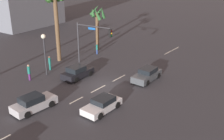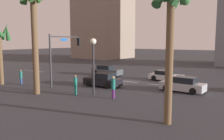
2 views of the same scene
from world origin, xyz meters
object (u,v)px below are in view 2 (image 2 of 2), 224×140
object	(u,v)px
car_3	(103,80)
palm_tree_1	(171,14)
car_2	(166,76)
palm_tree_2	(0,41)
car_1	(107,71)
traffic_signal	(62,50)
pedestrian_2	(113,87)
car_0	(183,85)
palm_tree_0	(33,17)
building_0	(103,4)
streetlamp	(93,55)
pedestrian_0	(75,84)
pedestrian_1	(21,76)

from	to	relation	value
car_3	palm_tree_1	bearing A→B (deg)	144.70
car_2	palm_tree_2	world-z (taller)	palm_tree_2
car_1	traffic_signal	distance (m)	9.24
traffic_signal	pedestrian_2	world-z (taller)	traffic_signal
car_0	palm_tree_2	bearing A→B (deg)	23.13
palm_tree_0	building_0	bearing A→B (deg)	-60.95
streetlamp	palm_tree_2	world-z (taller)	palm_tree_2
car_2	pedestrian_0	distance (m)	12.58
car_0	traffic_signal	bearing A→B (deg)	18.10
pedestrian_0	palm_tree_2	bearing A→B (deg)	4.74
palm_tree_0	palm_tree_1	xyz separation A→B (m)	(-12.91, 0.65, -0.65)
pedestrian_0	building_0	distance (m)	49.51
car_2	pedestrian_2	xyz separation A→B (m)	(0.19, 11.24, 0.44)
car_3	building_0	xyz separation A→B (m)	(25.83, -34.88, 14.70)
car_3	pedestrian_2	world-z (taller)	pedestrian_2
car_0	pedestrian_2	bearing A→B (deg)	57.03
palm_tree_2	building_0	distance (m)	44.57
traffic_signal	pedestrian_2	distance (m)	8.98
car_0	traffic_signal	world-z (taller)	traffic_signal
car_0	streetlamp	size ratio (longest dim) A/B	0.83
traffic_signal	car_0	bearing A→B (deg)	-161.90
pedestrian_2	building_0	distance (m)	50.97
car_3	pedestrian_2	xyz separation A→B (m)	(-3.98, 3.89, 0.36)
palm_tree_0	palm_tree_1	bearing A→B (deg)	177.14
traffic_signal	car_2	bearing A→B (deg)	-132.88
car_2	palm_tree_2	xyz separation A→B (m)	(14.33, 12.83, 4.25)
palm_tree_1	building_0	size ratio (longest dim) A/B	0.28
palm_tree_2	building_0	xyz separation A→B (m)	(15.68, -40.37, 10.54)
pedestrian_1	palm_tree_0	size ratio (longest dim) A/B	0.17
car_2	traffic_signal	distance (m)	12.84
palm_tree_0	car_1	bearing A→B (deg)	-83.03
pedestrian_1	palm_tree_0	distance (m)	8.58
car_0	pedestrian_1	bearing A→B (deg)	21.51
car_1	palm_tree_0	xyz separation A→B (m)	(-1.64, 13.38, 6.34)
streetlamp	palm_tree_2	size ratio (longest dim) A/B	0.73
palm_tree_1	traffic_signal	bearing A→B (deg)	-20.50
traffic_signal	pedestrian_2	bearing A→B (deg)	165.48
streetlamp	palm_tree_1	size ratio (longest dim) A/B	0.60
streetlamp	car_3	bearing A→B (deg)	-65.73
car_3	pedestrian_0	distance (m)	4.64
traffic_signal	building_0	world-z (taller)	building_0
car_1	building_0	xyz separation A→B (m)	(21.33, -27.96, 14.71)
car_3	palm_tree_0	size ratio (longest dim) A/B	0.41
car_1	pedestrian_2	bearing A→B (deg)	128.10
palm_tree_0	palm_tree_2	distance (m)	7.66
car_2	streetlamp	bearing A→B (deg)	77.09
car_0	pedestrian_0	xyz separation A→B (m)	(7.65, 6.87, 0.32)
car_1	pedestrian_0	distance (m)	12.51
palm_tree_1	pedestrian_2	bearing A→B (deg)	-27.94
building_0	streetlamp	bearing A→B (deg)	129.89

